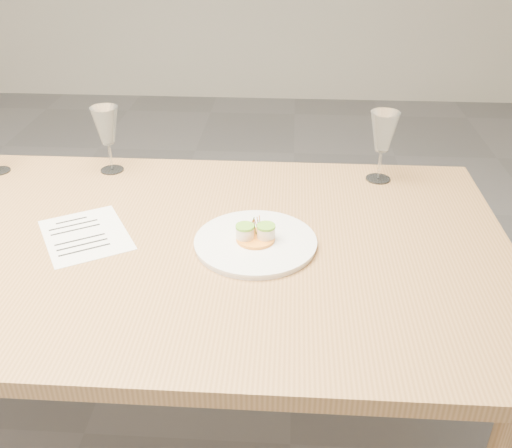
# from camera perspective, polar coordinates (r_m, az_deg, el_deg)

# --- Properties ---
(ground) EXTENTS (7.00, 7.00, 0.00)m
(ground) POSITION_cam_1_polar(r_m,az_deg,el_deg) (2.04, -16.82, -19.40)
(ground) COLOR slate
(ground) RESTS_ON ground
(dining_table) EXTENTS (2.40, 1.00, 0.75)m
(dining_table) POSITION_cam_1_polar(r_m,az_deg,el_deg) (1.60, -20.39, -3.16)
(dining_table) COLOR #B07F4C
(dining_table) RESTS_ON ground
(dinner_plate) EXTENTS (0.31, 0.31, 0.08)m
(dinner_plate) POSITION_cam_1_polar(r_m,az_deg,el_deg) (1.42, -0.03, -1.74)
(dinner_plate) COLOR white
(dinner_plate) RESTS_ON dining_table
(recipe_sheet) EXTENTS (0.30, 0.32, 0.00)m
(recipe_sheet) POSITION_cam_1_polar(r_m,az_deg,el_deg) (1.53, -16.69, -1.05)
(recipe_sheet) COLOR white
(recipe_sheet) RESTS_ON dining_table
(wine_glass_2) EXTENTS (0.08, 0.08, 0.21)m
(wine_glass_2) POSITION_cam_1_polar(r_m,az_deg,el_deg) (1.82, -14.75, 9.37)
(wine_glass_2) COLOR white
(wine_glass_2) RESTS_ON dining_table
(wine_glass_3) EXTENTS (0.09, 0.09, 0.21)m
(wine_glass_3) POSITION_cam_1_polar(r_m,az_deg,el_deg) (1.74, 12.62, 8.85)
(wine_glass_3) COLOR white
(wine_glass_3) RESTS_ON dining_table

